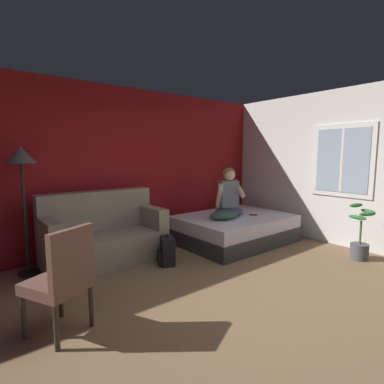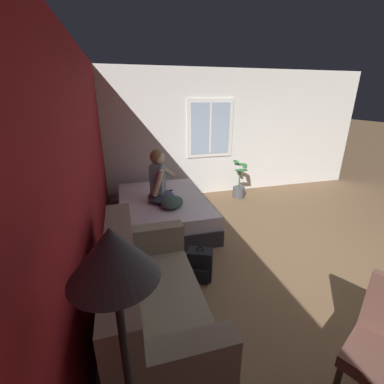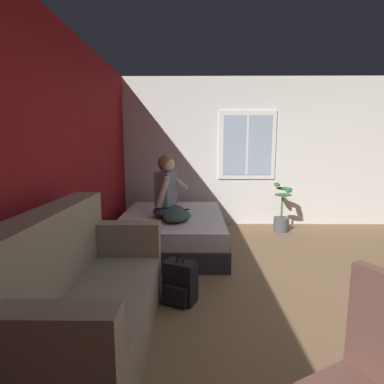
{
  "view_description": "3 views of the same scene",
  "coord_description": "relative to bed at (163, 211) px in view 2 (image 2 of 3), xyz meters",
  "views": [
    {
      "loc": [
        -2.11,
        -2.01,
        1.6
      ],
      "look_at": [
        0.65,
        1.45,
        1.03
      ],
      "focal_mm": 28.0,
      "sensor_mm": 36.0,
      "label": 1
    },
    {
      "loc": [
        -2.31,
        2.29,
        2.15
      ],
      "look_at": [
        0.76,
        1.45,
        0.96
      ],
      "focal_mm": 24.0,
      "sensor_mm": 36.0,
      "label": 2
    },
    {
      "loc": [
        -2.46,
        1.36,
        1.49
      ],
      "look_at": [
        0.93,
        1.39,
        0.96
      ],
      "focal_mm": 28.0,
      "sensor_mm": 36.0,
      "label": 3
    }
  ],
  "objects": [
    {
      "name": "bed",
      "position": [
        0.0,
        0.0,
        0.0
      ],
      "size": [
        2.03,
        1.51,
        0.48
      ],
      "color": "#2D2D33",
      "rests_on": "ground"
    },
    {
      "name": "couch",
      "position": [
        -2.28,
        0.48,
        0.16
      ],
      "size": [
        1.7,
        0.83,
        1.04
      ],
      "color": "gray",
      "rests_on": "ground"
    },
    {
      "name": "throw_pillow",
      "position": [
        -0.38,
        -0.1,
        0.31
      ],
      "size": [
        0.57,
        0.5,
        0.14
      ],
      "primitive_type": "ellipsoid",
      "rotation": [
        0.0,
        0.0,
        -0.34
      ],
      "color": "#385147",
      "rests_on": "bed"
    },
    {
      "name": "floor_lamp",
      "position": [
        -3.26,
        0.68,
        1.19
      ],
      "size": [
        0.36,
        0.36,
        1.7
      ],
      "color": "black",
      "rests_on": "ground"
    },
    {
      "name": "wall_side_with_window",
      "position": [
        1.35,
        -1.68,
        1.12
      ],
      "size": [
        0.19,
        6.74,
        2.7
      ],
      "color": "silver",
      "rests_on": "ground"
    },
    {
      "name": "person_seated",
      "position": [
        -0.1,
        0.06,
        0.6
      ],
      "size": [
        0.64,
        0.6,
        0.88
      ],
      "color": "#383D51",
      "rests_on": "bed"
    },
    {
      "name": "backpack",
      "position": [
        -1.61,
        -0.19,
        -0.04
      ],
      "size": [
        0.32,
        0.35,
        0.46
      ],
      "color": "black",
      "rests_on": "ground"
    },
    {
      "name": "ground_plane",
      "position": [
        -1.83,
        -1.69,
        -0.24
      ],
      "size": [
        40.0,
        40.0,
        0.0
      ],
      "primitive_type": "plane",
      "color": "brown"
    },
    {
      "name": "potted_plant",
      "position": [
        0.8,
        -1.84,
        0.07
      ],
      "size": [
        0.39,
        0.37,
        0.85
      ],
      "color": "#4C4C51",
      "rests_on": "ground"
    },
    {
      "name": "cell_phone",
      "position": [
        0.3,
        -0.18,
        0.25
      ],
      "size": [
        0.15,
        0.15,
        0.01
      ],
      "primitive_type": "cube",
      "rotation": [
        0.0,
        0.0,
        0.85
      ],
      "color": "black",
      "rests_on": "bed"
    },
    {
      "name": "wall_back_accent",
      "position": [
        -1.83,
        1.06,
        1.11
      ],
      "size": [
        11.19,
        0.16,
        2.7
      ],
      "primitive_type": "cube",
      "color": "maroon",
      "rests_on": "ground"
    }
  ]
}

